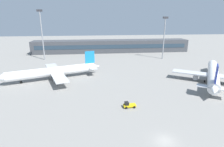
{
  "coord_description": "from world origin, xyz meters",
  "views": [
    {
      "loc": [
        -14.76,
        -31.38,
        25.03
      ],
      "look_at": [
        -6.85,
        40.0,
        3.0
      ],
      "focal_mm": 29.32,
      "sensor_mm": 36.0,
      "label": 1
    }
  ],
  "objects_px": {
    "airplane_near": "(213,74)",
    "baggage_tug_yellow": "(129,105)",
    "floodlight_tower_west": "(164,35)",
    "floodlight_tower_east": "(42,32)",
    "airplane_mid": "(52,72)"
  },
  "relations": [
    {
      "from": "airplane_mid",
      "to": "airplane_near",
      "type": "bearing_deg",
      "value": -9.22
    },
    {
      "from": "airplane_near",
      "to": "floodlight_tower_west",
      "type": "distance_m",
      "value": 46.1
    },
    {
      "from": "airplane_mid",
      "to": "floodlight_tower_east",
      "type": "distance_m",
      "value": 43.33
    },
    {
      "from": "airplane_near",
      "to": "airplane_mid",
      "type": "xyz_separation_m",
      "value": [
        -64.96,
        10.54,
        -0.08
      ]
    },
    {
      "from": "floodlight_tower_west",
      "to": "floodlight_tower_east",
      "type": "bearing_deg",
      "value": 175.93
    },
    {
      "from": "baggage_tug_yellow",
      "to": "floodlight_tower_east",
      "type": "xyz_separation_m",
      "value": [
        -39.45,
        67.91,
        16.03
      ]
    },
    {
      "from": "baggage_tug_yellow",
      "to": "airplane_mid",
      "type": "bearing_deg",
      "value": 133.14
    },
    {
      "from": "baggage_tug_yellow",
      "to": "floodlight_tower_west",
      "type": "bearing_deg",
      "value": 61.34
    },
    {
      "from": "airplane_near",
      "to": "airplane_mid",
      "type": "height_order",
      "value": "airplane_near"
    },
    {
      "from": "airplane_near",
      "to": "baggage_tug_yellow",
      "type": "bearing_deg",
      "value": -154.46
    },
    {
      "from": "baggage_tug_yellow",
      "to": "floodlight_tower_west",
      "type": "distance_m",
      "value": 72.78
    },
    {
      "from": "floodlight_tower_west",
      "to": "floodlight_tower_east",
      "type": "height_order",
      "value": "floodlight_tower_east"
    },
    {
      "from": "baggage_tug_yellow",
      "to": "floodlight_tower_west",
      "type": "height_order",
      "value": "floodlight_tower_west"
    },
    {
      "from": "airplane_mid",
      "to": "floodlight_tower_west",
      "type": "distance_m",
      "value": 70.91
    },
    {
      "from": "airplane_mid",
      "to": "floodlight_tower_east",
      "type": "bearing_deg",
      "value": 107.74
    }
  ]
}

